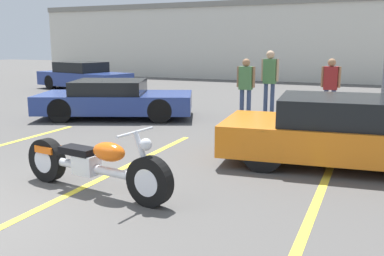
{
  "coord_description": "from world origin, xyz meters",
  "views": [
    {
      "loc": [
        4.64,
        -2.82,
        2.05
      ],
      "look_at": [
        2.14,
        2.97,
        0.8
      ],
      "focal_mm": 40.0,
      "sensor_mm": 36.0,
      "label": 1
    }
  ],
  "objects": [
    {
      "name": "parking_stripe_back",
      "position": [
        4.04,
        2.84,
        0.0
      ],
      "size": [
        0.12,
        5.56,
        0.01
      ],
      "primitive_type": "cube",
      "color": "yellow",
      "rests_on": "ground"
    },
    {
      "name": "parked_car_left_row",
      "position": [
        -7.55,
        13.0,
        0.59
      ],
      "size": [
        4.81,
        2.66,
        1.23
      ],
      "rotation": [
        0.0,
        0.0,
        -0.21
      ],
      "color": "navy",
      "rests_on": "ground"
    },
    {
      "name": "parking_stripe_middle",
      "position": [
        0.85,
        2.84,
        0.0
      ],
      "size": [
        0.12,
        5.56,
        0.01
      ],
      "primitive_type": "cube",
      "color": "yellow",
      "rests_on": "ground"
    },
    {
      "name": "spectator_by_show_car",
      "position": [
        1.75,
        9.58,
        1.12
      ],
      "size": [
        0.52,
        0.24,
        1.85
      ],
      "color": "#38476B",
      "rests_on": "ground"
    },
    {
      "name": "spectator_near_motorcycle",
      "position": [
        1.31,
        8.62,
        0.97
      ],
      "size": [
        0.52,
        0.22,
        1.64
      ],
      "color": "#38476B",
      "rests_on": "ground"
    },
    {
      "name": "motorcycle",
      "position": [
        1.12,
        1.88,
        0.39
      ],
      "size": [
        2.58,
        0.77,
        0.96
      ],
      "rotation": [
        0.0,
        0.0,
        -0.15
      ],
      "color": "black",
      "rests_on": "ground"
    },
    {
      "name": "spectator_midground",
      "position": [
        3.48,
        9.46,
        0.98
      ],
      "size": [
        0.52,
        0.22,
        1.65
      ],
      "color": "#38476B",
      "rests_on": "ground"
    },
    {
      "name": "parked_car_mid_row",
      "position": [
        -2.08,
        7.24,
        0.51
      ],
      "size": [
        4.63,
        3.36,
        1.05
      ],
      "rotation": [
        0.0,
        0.0,
        0.39
      ],
      "color": "navy",
      "rests_on": "ground"
    },
    {
      "name": "far_building",
      "position": [
        0.0,
        22.6,
        2.34
      ],
      "size": [
        32.0,
        4.2,
        4.4
      ],
      "color": "beige",
      "rests_on": "ground"
    },
    {
      "name": "show_car_hood_open",
      "position": [
        4.23,
        4.72,
        0.58
      ],
      "size": [
        4.28,
        2.24,
        1.91
      ],
      "rotation": [
        0.0,
        0.0,
        0.1
      ],
      "color": "orange",
      "rests_on": "ground"
    }
  ]
}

